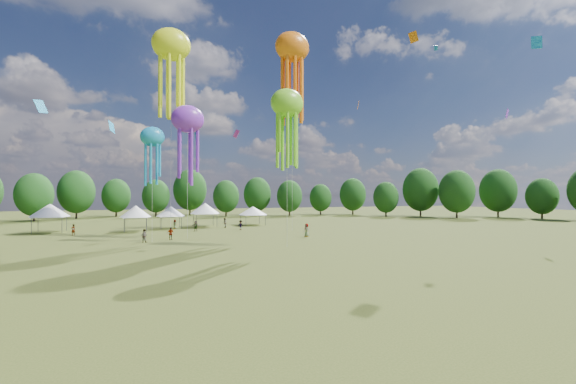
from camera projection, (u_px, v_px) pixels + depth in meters
name	position (u px, v px, depth m)	size (l,w,h in m)	color
ground	(379.00, 337.00, 15.03)	(300.00, 300.00, 0.00)	#384416
spectator_near	(144.00, 236.00, 45.26)	(0.79, 0.61, 1.62)	gray
spectators_far	(214.00, 227.00, 58.63)	(31.27, 21.01, 1.82)	gray
festival_tents	(164.00, 210.00, 64.52)	(39.01, 10.98, 4.47)	#47474C
show_kites	(210.00, 80.00, 51.19)	(44.45, 21.01, 32.46)	purple
small_kites	(195.00, 21.00, 54.50)	(72.58, 59.67, 40.54)	purple
treeline	(168.00, 191.00, 71.69)	(201.57, 95.24, 13.43)	#38281C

